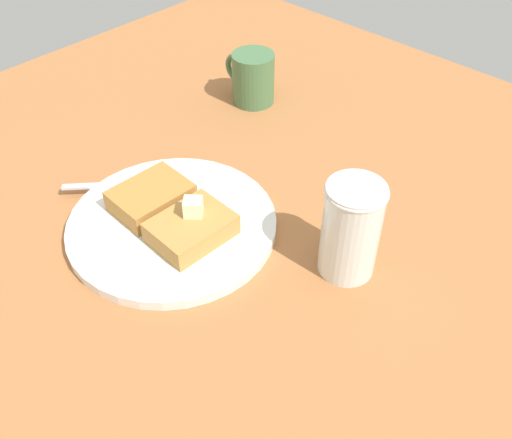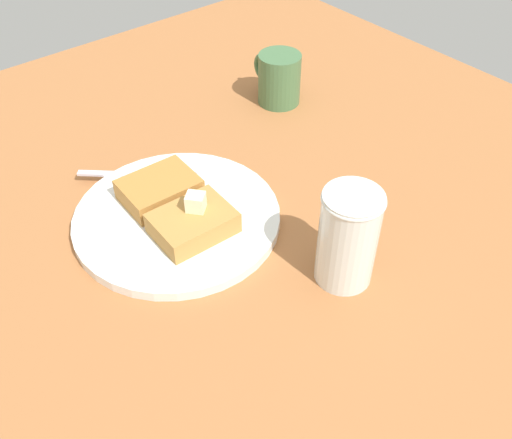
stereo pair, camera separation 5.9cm
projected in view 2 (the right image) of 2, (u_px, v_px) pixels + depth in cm
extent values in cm
cube|color=#A56638|center=(241.00, 209.00, 75.21)|extent=(109.70, 109.70, 2.31)
cylinder|color=white|center=(177.00, 218.00, 71.21)|extent=(25.73, 25.73, 1.33)
torus|color=#533427|center=(177.00, 216.00, 71.03)|extent=(25.73, 25.73, 0.80)
cube|color=#B4813E|center=(193.00, 223.00, 67.52)|extent=(7.38, 9.53, 2.77)
cube|color=#B47935|center=(159.00, 189.00, 72.12)|extent=(7.38, 9.53, 2.77)
cube|color=#F2EEC8|center=(196.00, 202.00, 66.55)|extent=(2.90, 2.87, 2.15)
cube|color=silver|center=(115.00, 174.00, 76.38)|extent=(7.40, 8.00, 0.36)
cube|color=silver|center=(162.00, 175.00, 76.15)|extent=(3.51, 3.55, 0.36)
cube|color=silver|center=(185.00, 172.00, 76.65)|extent=(2.39, 2.58, 0.36)
cube|color=silver|center=(185.00, 175.00, 76.24)|extent=(2.39, 2.58, 0.36)
cube|color=silver|center=(184.00, 177.00, 75.84)|extent=(2.39, 2.58, 0.36)
cube|color=silver|center=(183.00, 180.00, 75.43)|extent=(2.39, 2.58, 0.36)
cylinder|color=#391508|center=(346.00, 252.00, 62.58)|extent=(5.96, 5.96, 7.48)
cylinder|color=silver|center=(348.00, 238.00, 61.11)|extent=(6.48, 6.48, 11.84)
torus|color=silver|center=(354.00, 199.00, 57.40)|extent=(6.72, 6.72, 0.50)
cylinder|color=#456E44|center=(279.00, 79.00, 90.15)|extent=(6.72, 6.72, 8.13)
torus|color=#456E44|center=(265.00, 68.00, 91.91)|extent=(4.96, 0.90, 4.96)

